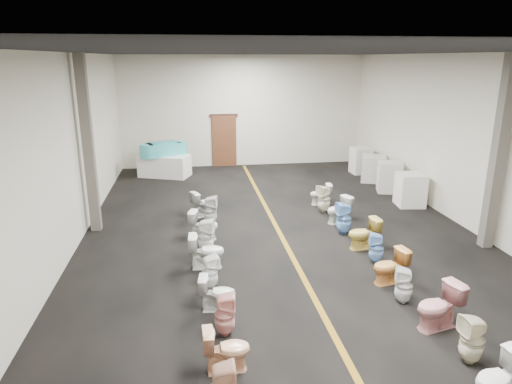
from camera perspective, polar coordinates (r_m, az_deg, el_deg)
floor at (r=11.87m, az=3.01°, el=-5.21°), size 16.00×16.00×0.00m
ceiling at (r=11.04m, az=3.37°, el=17.06°), size 16.00×16.00×0.00m
wall_back at (r=19.06m, az=-1.64°, el=10.02°), size 10.00×0.00×10.00m
wall_front at (r=4.16m, az=26.41°, el=-16.15°), size 10.00×0.00×10.00m
wall_left at (r=11.37m, az=-22.44°, el=4.42°), size 0.00×16.00×16.00m
wall_right at (r=13.17m, az=25.14°, el=5.60°), size 0.00×16.00×16.00m
aisle_stripe at (r=11.87m, az=3.01°, el=-5.19°), size 0.12×15.60×0.01m
back_door at (r=19.10m, az=-3.99°, el=6.37°), size 1.00×0.10×2.10m
door_frame at (r=18.95m, az=-4.05°, el=9.56°), size 1.15×0.08×0.10m
column_left at (r=12.27m, az=-20.24°, el=5.45°), size 0.25×0.25×4.50m
column_right at (r=11.82m, az=28.02°, el=4.15°), size 0.25×0.25×4.50m
display_table at (r=17.79m, az=-11.34°, el=3.23°), size 2.05×1.52×0.82m
bathtub at (r=17.66m, az=-11.46°, el=5.32°), size 1.75×1.16×0.55m
appliance_crate_a at (r=14.70m, az=18.73°, el=0.27°), size 0.86×0.86×1.00m
appliance_crate_b at (r=16.03m, az=16.32°, el=1.81°), size 0.93×0.93×1.02m
appliance_crate_c at (r=17.27m, az=14.44°, el=2.84°), size 1.08×1.08×0.94m
appliance_crate_d at (r=18.38m, az=12.98°, el=3.87°), size 0.75×0.75×1.02m
toilet_left_2 at (r=6.95m, az=-3.70°, el=-19.04°), size 0.69×0.41×0.69m
toilet_left_3 at (r=7.67m, az=-3.93°, el=-15.05°), size 0.36×0.35×0.74m
toilet_left_4 at (r=8.37m, az=-4.84°, el=-12.50°), size 0.69×0.46×0.66m
toilet_left_5 at (r=9.09m, az=-5.78°, el=-9.94°), size 0.39×0.39×0.70m
toilet_left_6 at (r=9.93m, az=-6.20°, el=-7.37°), size 0.78×0.48×0.76m
toilet_left_7 at (r=10.64m, az=-6.33°, el=-5.51°), size 0.47×0.46×0.83m
toilet_left_8 at (r=11.48m, az=-6.54°, el=-4.12°), size 0.80×0.60×0.73m
toilet_left_9 at (r=12.38m, az=-5.75°, el=-2.34°), size 0.43×0.42×0.82m
toilet_left_10 at (r=13.13m, az=-6.50°, el=-1.42°), size 0.84×0.68×0.75m
toilet_right_1 at (r=7.13m, az=28.16°, el=-19.93°), size 0.81×0.60×0.74m
toilet_right_2 at (r=7.74m, az=25.40°, el=-16.33°), size 0.38×0.37×0.78m
toilet_right_3 at (r=8.38m, az=21.88°, el=-13.17°), size 0.87×0.62×0.80m
toilet_right_4 at (r=8.97m, az=18.00°, el=-11.05°), size 0.42×0.41×0.71m
toilet_right_5 at (r=9.62m, az=16.40°, el=-8.93°), size 0.77×0.53×0.72m
toilet_right_6 at (r=10.44m, az=14.81°, el=-6.80°), size 0.40×0.39×0.70m
toilet_right_7 at (r=11.12m, az=13.31°, el=-5.09°), size 0.78×0.49×0.76m
toilet_right_8 at (r=11.91m, az=10.93°, el=-3.25°), size 0.41×0.40×0.85m
toilet_right_9 at (r=12.72m, az=10.31°, el=-2.21°), size 0.82×0.65×0.73m
toilet_right_10 at (r=13.47m, az=8.50°, el=-0.86°), size 0.48×0.48×0.82m
toilet_right_11 at (r=14.20m, az=8.09°, el=-0.28°), size 0.67×0.41×0.66m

